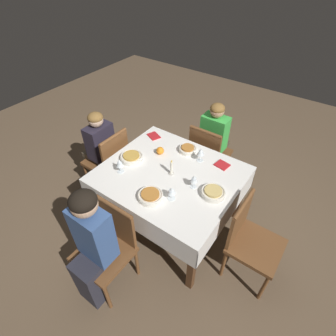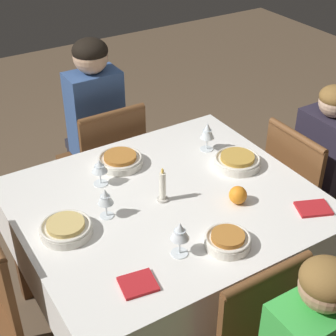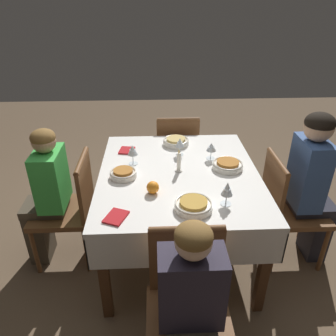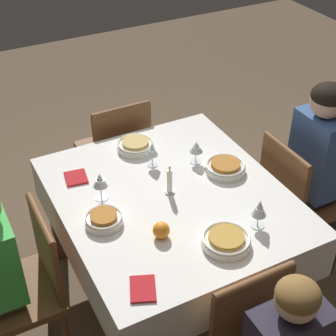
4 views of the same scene
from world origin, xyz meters
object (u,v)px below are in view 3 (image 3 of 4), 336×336
at_px(dining_table, 179,182).
at_px(wine_glass_west, 227,189).
at_px(bowl_west, 193,205).
at_px(chair_north, 71,205).
at_px(wine_glass_north, 133,151).
at_px(bowl_south, 228,165).
at_px(orange_fruit, 153,187).
at_px(candle_centerpiece, 179,163).
at_px(napkin_red_folded, 116,217).
at_px(person_child_green, 46,193).
at_px(napkin_spare_side, 127,150).
at_px(wine_glass_east, 180,143).
at_px(bowl_east, 176,141).
at_px(chair_south, 287,205).
at_px(chair_east, 177,150).
at_px(wine_glass_south, 211,148).
at_px(person_adult_denim, 312,182).
at_px(person_child_dark, 192,316).
at_px(chair_west, 188,301).
at_px(bowl_north, 123,173).

xyz_separation_m(dining_table, wine_glass_west, (-0.40, -0.25, 0.19)).
bearing_deg(bowl_west, chair_north, 62.64).
bearing_deg(wine_glass_north, bowl_south, -97.86).
bearing_deg(orange_fruit, candle_centerpiece, -34.27).
bearing_deg(wine_glass_west, napkin_red_folded, 99.12).
height_order(person_child_green, napkin_spare_side, person_child_green).
height_order(wine_glass_east, napkin_red_folded, wine_glass_east).
bearing_deg(wine_glass_west, orange_fruit, 71.89).
xyz_separation_m(dining_table, wine_glass_east, (0.27, -0.03, 0.18)).
xyz_separation_m(bowl_east, wine_glass_east, (-0.19, -0.02, 0.07)).
xyz_separation_m(person_child_green, bowl_south, (0.04, -1.31, 0.17)).
distance_m(napkin_red_folded, napkin_spare_side, 0.85).
bearing_deg(chair_south, wine_glass_west, 120.98).
bearing_deg(chair_east, wine_glass_south, 107.02).
bearing_deg(person_adult_denim, bowl_south, 78.89).
bearing_deg(napkin_red_folded, candle_centerpiece, -37.34).
bearing_deg(dining_table, bowl_west, -173.09).
bearing_deg(chair_south, wine_glass_north, 79.40).
bearing_deg(wine_glass_north, candle_centerpiece, -110.28).
xyz_separation_m(chair_north, bowl_south, (0.04, -1.15, 0.28)).
height_order(person_child_dark, wine_glass_west, person_child_dark).
relative_size(chair_east, person_child_green, 0.80).
height_order(bowl_west, candle_centerpiece, candle_centerpiece).
bearing_deg(chair_west, bowl_north, 114.13).
relative_size(person_adult_denim, wine_glass_west, 7.79).
relative_size(dining_table, napkin_spare_side, 8.95).
height_order(chair_south, wine_glass_south, wine_glass_south).
xyz_separation_m(chair_north, wine_glass_south, (0.19, -1.05, 0.35)).
relative_size(dining_table, candle_centerpiece, 7.61).
height_order(wine_glass_north, orange_fruit, wine_glass_north).
height_order(chair_south, wine_glass_east, wine_glass_east).
bearing_deg(wine_glass_east, candle_centerpiece, 173.97).
relative_size(person_adult_denim, bowl_south, 5.40).
bearing_deg(chair_south, wine_glass_east, 65.59).
bearing_deg(person_child_green, wine_glass_west, 71.69).
distance_m(chair_north, person_adult_denim, 1.75).
bearing_deg(bowl_north, bowl_south, -83.03).
xyz_separation_m(chair_east, wine_glass_west, (-1.27, -0.20, 0.36)).
relative_size(bowl_north, wine_glass_east, 1.31).
relative_size(chair_south, person_child_green, 0.80).
bearing_deg(wine_glass_south, wine_glass_west, 179.73).
height_order(chair_north, person_child_green, person_child_green).
xyz_separation_m(wine_glass_east, napkin_spare_side, (0.08, 0.41, -0.09)).
height_order(bowl_east, candle_centerpiece, candle_centerpiece).
relative_size(bowl_south, wine_glass_east, 1.56).
distance_m(bowl_north, bowl_east, 0.64).
distance_m(bowl_south, napkin_spare_side, 0.80).
bearing_deg(wine_glass_west, bowl_east, 15.82).
distance_m(bowl_east, napkin_red_folded, 1.04).
relative_size(bowl_west, napkin_spare_side, 1.59).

